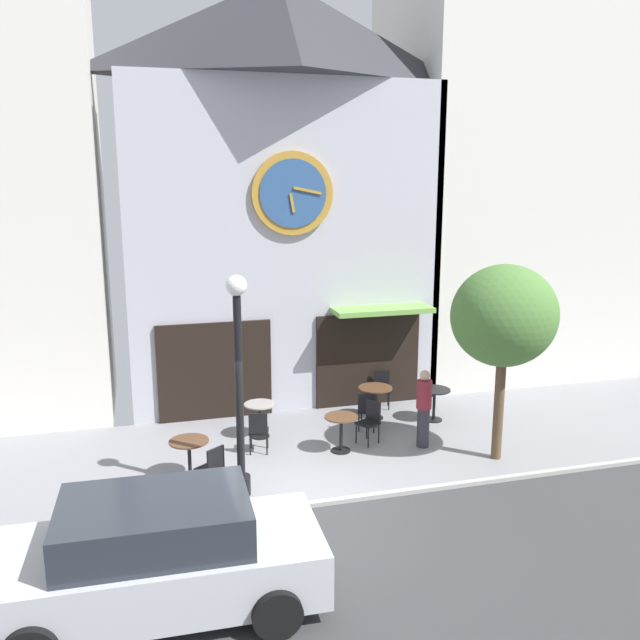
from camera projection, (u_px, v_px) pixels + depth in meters
The scene contains 17 objects.
ground_plane at pixel (314, 532), 10.68m from camera, with size 29.29×11.18×0.13m.
clock_building at pixel (282, 192), 16.07m from camera, with size 7.53×3.38×10.02m.
neighbor_building_right at pixel (504, 175), 19.05m from camera, with size 6.47×4.88×11.23m.
street_lamp at pixel (239, 387), 11.46m from camera, with size 0.36×0.36×3.98m.
street_tree at pixel (504, 317), 12.81m from camera, with size 2.10×1.89×3.95m.
cafe_table_near_door at pixel (189, 450), 12.47m from camera, with size 0.75×0.75×0.74m.
cafe_table_leftmost at pixel (260, 414), 14.40m from camera, with size 0.68×0.68×0.76m.
cafe_table_center at pixel (341, 427), 13.64m from camera, with size 0.69×0.69×0.77m.
cafe_table_center_left at pixel (375, 395), 15.49m from camera, with size 0.79×0.79×0.77m.
cafe_table_near_curb at pixel (434, 398), 15.38m from camera, with size 0.73×0.73×0.76m.
cafe_chair_by_entrance at pixel (370, 419), 14.11m from camera, with size 0.55×0.55×0.90m.
cafe_chair_left_end at pixel (212, 466), 11.82m from camera, with size 0.56×0.56×0.90m.
cafe_chair_facing_street at pixel (367, 409), 14.73m from camera, with size 0.54×0.54×0.90m.
cafe_chair_mid_row at pixel (258, 429), 13.54m from camera, with size 0.48×0.48×0.90m.
cafe_chair_corner at pixel (382, 386), 16.29m from camera, with size 0.50×0.50×0.90m.
pedestrian_maroon at pixel (424, 408), 13.82m from camera, with size 0.36×0.36×1.67m.
parked_car_silver at pixel (157, 556), 8.61m from camera, with size 4.35×2.12×1.55m.
Camera 1 is at (-2.48, -10.15, 5.61)m, focal length 37.25 mm.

